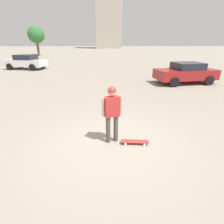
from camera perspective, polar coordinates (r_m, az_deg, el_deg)
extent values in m
plane|color=gray|center=(5.24, 0.00, -9.47)|extent=(220.00, 220.00, 0.00)
cylinder|color=#4C4742|center=(5.00, -1.25, -5.72)|extent=(0.13, 0.13, 0.81)
cylinder|color=#4C4742|center=(5.07, 1.24, -5.34)|extent=(0.13, 0.13, 0.81)
cube|color=#B22D2D|center=(4.76, 0.00, 1.79)|extent=(0.32, 0.46, 0.56)
cylinder|color=tan|center=(4.68, -2.88, 1.62)|extent=(0.08, 0.08, 0.53)
cylinder|color=tan|center=(4.83, 2.79, 2.27)|extent=(0.08, 0.08, 0.53)
sphere|color=tan|center=(4.63, 0.00, 6.54)|extent=(0.22, 0.22, 0.22)
sphere|color=red|center=(4.62, 0.00, 7.00)|extent=(0.23, 0.23, 0.23)
cube|color=#A5332D|center=(5.10, 7.44, -9.45)|extent=(0.24, 0.80, 0.01)
cylinder|color=silver|center=(5.02, 4.39, -10.52)|extent=(0.04, 0.08, 0.08)
cylinder|color=silver|center=(5.21, 4.35, -9.23)|extent=(0.04, 0.08, 0.08)
cylinder|color=silver|center=(5.07, 10.58, -10.54)|extent=(0.04, 0.08, 0.08)
cylinder|color=silver|center=(5.25, 10.30, -9.27)|extent=(0.04, 0.08, 0.08)
cube|color=maroon|center=(13.36, 22.79, 11.36)|extent=(2.46, 4.32, 0.65)
cube|color=#1E232D|center=(13.34, 23.52, 13.65)|extent=(1.89, 2.09, 0.45)
cylinder|color=black|center=(12.02, 19.73, 9.15)|extent=(0.31, 0.65, 0.62)
cylinder|color=black|center=(13.53, 16.01, 10.91)|extent=(0.31, 0.65, 0.62)
cylinder|color=black|center=(13.48, 29.15, 8.95)|extent=(0.31, 0.65, 0.62)
cylinder|color=black|center=(14.84, 24.91, 10.66)|extent=(0.31, 0.65, 0.62)
cube|color=silver|center=(21.00, -26.32, 14.21)|extent=(2.58, 4.43, 0.65)
cube|color=#1E232D|center=(20.89, -26.35, 15.77)|extent=(1.94, 2.16, 0.50)
cylinder|color=black|center=(21.14, -30.45, 12.61)|extent=(0.33, 0.69, 0.66)
cylinder|color=black|center=(22.51, -27.56, 13.54)|extent=(0.33, 0.69, 0.66)
cylinder|color=black|center=(19.58, -24.57, 13.09)|extent=(0.33, 0.69, 0.66)
cylinder|color=black|center=(21.05, -21.83, 13.99)|extent=(0.33, 0.69, 0.66)
cube|color=#B2A899|center=(81.50, -1.05, 29.33)|extent=(12.09, 10.06, 26.07)
cylinder|color=brown|center=(40.50, -22.99, 18.58)|extent=(0.46, 0.46, 2.83)
sphere|color=#2D6B33|center=(40.50, -23.56, 22.13)|extent=(3.20, 3.20, 3.20)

